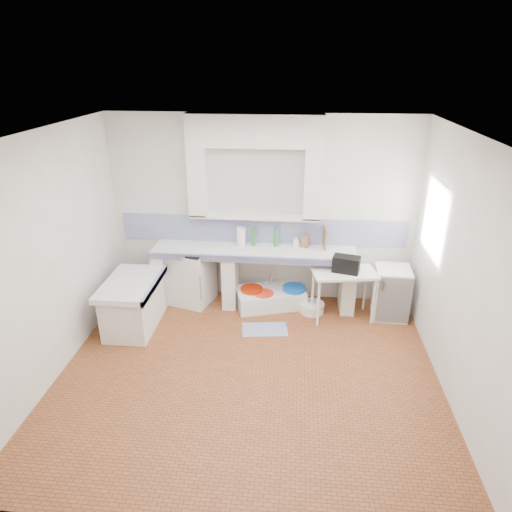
# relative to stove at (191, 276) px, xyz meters

# --- Properties ---
(floor) EXTENTS (4.50, 4.50, 0.00)m
(floor) POSITION_rel_stove_xyz_m (1.06, -1.69, -0.42)
(floor) COLOR brown
(floor) RESTS_ON ground
(ceiling) EXTENTS (4.50, 4.50, 0.00)m
(ceiling) POSITION_rel_stove_xyz_m (1.06, -1.69, 2.38)
(ceiling) COLOR white
(ceiling) RESTS_ON ground
(wall_back) EXTENTS (4.50, 0.00, 4.50)m
(wall_back) POSITION_rel_stove_xyz_m (1.06, 0.31, 0.98)
(wall_back) COLOR white
(wall_back) RESTS_ON ground
(wall_front) EXTENTS (4.50, 0.00, 4.50)m
(wall_front) POSITION_rel_stove_xyz_m (1.06, -3.69, 0.98)
(wall_front) COLOR white
(wall_front) RESTS_ON ground
(wall_left) EXTENTS (0.00, 4.50, 4.50)m
(wall_left) POSITION_rel_stove_xyz_m (-1.19, -1.69, 0.98)
(wall_left) COLOR white
(wall_left) RESTS_ON ground
(wall_right) EXTENTS (0.00, 4.50, 4.50)m
(wall_right) POSITION_rel_stove_xyz_m (3.31, -1.69, 0.98)
(wall_right) COLOR white
(wall_right) RESTS_ON ground
(alcove_mass) EXTENTS (1.90, 0.25, 0.45)m
(alcove_mass) POSITION_rel_stove_xyz_m (0.96, 0.18, 2.15)
(alcove_mass) COLOR white
(alcove_mass) RESTS_ON ground
(window_frame) EXTENTS (0.35, 0.86, 1.06)m
(window_frame) POSITION_rel_stove_xyz_m (3.49, -0.49, 1.18)
(window_frame) COLOR #332010
(window_frame) RESTS_ON ground
(lace_valance) EXTENTS (0.01, 0.84, 0.24)m
(lace_valance) POSITION_rel_stove_xyz_m (3.34, -0.49, 1.56)
(lace_valance) COLOR white
(lace_valance) RESTS_ON ground
(counter_slab) EXTENTS (3.00, 0.60, 0.08)m
(counter_slab) POSITION_rel_stove_xyz_m (0.96, 0.01, 0.44)
(counter_slab) COLOR white
(counter_slab) RESTS_ON ground
(counter_lip) EXTENTS (3.00, 0.04, 0.10)m
(counter_lip) POSITION_rel_stove_xyz_m (0.96, -0.27, 0.44)
(counter_lip) COLOR navy
(counter_lip) RESTS_ON ground
(counter_pier_left) EXTENTS (0.20, 0.55, 0.82)m
(counter_pier_left) POSITION_rel_stove_xyz_m (-0.44, 0.01, -0.01)
(counter_pier_left) COLOR white
(counter_pier_left) RESTS_ON ground
(counter_pier_mid) EXTENTS (0.20, 0.55, 0.82)m
(counter_pier_mid) POSITION_rel_stove_xyz_m (0.61, 0.01, -0.01)
(counter_pier_mid) COLOR white
(counter_pier_mid) RESTS_ON ground
(counter_pier_right) EXTENTS (0.20, 0.55, 0.82)m
(counter_pier_right) POSITION_rel_stove_xyz_m (2.36, 0.01, -0.01)
(counter_pier_right) COLOR white
(counter_pier_right) RESTS_ON ground
(peninsula_top) EXTENTS (0.70, 1.10, 0.08)m
(peninsula_top) POSITION_rel_stove_xyz_m (-0.64, -0.79, 0.24)
(peninsula_top) COLOR white
(peninsula_top) RESTS_ON ground
(peninsula_base) EXTENTS (0.60, 1.00, 0.62)m
(peninsula_base) POSITION_rel_stove_xyz_m (-0.64, -0.79, -0.11)
(peninsula_base) COLOR white
(peninsula_base) RESTS_ON ground
(peninsula_lip) EXTENTS (0.04, 1.10, 0.10)m
(peninsula_lip) POSITION_rel_stove_xyz_m (-0.31, -0.79, 0.24)
(peninsula_lip) COLOR navy
(peninsula_lip) RESTS_ON ground
(backsplash) EXTENTS (4.27, 0.03, 0.40)m
(backsplash) POSITION_rel_stove_xyz_m (1.06, 0.29, 0.68)
(backsplash) COLOR navy
(backsplash) RESTS_ON ground
(stove) EXTENTS (0.74, 0.73, 0.85)m
(stove) POSITION_rel_stove_xyz_m (0.00, 0.00, 0.00)
(stove) COLOR white
(stove) RESTS_ON ground
(sink) EXTENTS (1.12, 0.82, 0.24)m
(sink) POSITION_rel_stove_xyz_m (1.22, -0.04, -0.30)
(sink) COLOR white
(sink) RESTS_ON ground
(side_table) EXTENTS (0.96, 0.64, 0.04)m
(side_table) POSITION_rel_stove_xyz_m (2.27, -0.29, -0.06)
(side_table) COLOR white
(side_table) RESTS_ON ground
(fridge) EXTENTS (0.51, 0.51, 0.75)m
(fridge) POSITION_rel_stove_xyz_m (2.97, -0.17, -0.05)
(fridge) COLOR white
(fridge) RESTS_ON ground
(bucket_red) EXTENTS (0.39, 0.39, 0.31)m
(bucket_red) POSITION_rel_stove_xyz_m (0.94, -0.10, -0.27)
(bucket_red) COLOR #AC1F04
(bucket_red) RESTS_ON ground
(bucket_orange) EXTENTS (0.32, 0.32, 0.29)m
(bucket_orange) POSITION_rel_stove_xyz_m (1.13, -0.19, -0.28)
(bucket_orange) COLOR red
(bucket_orange) RESTS_ON ground
(bucket_blue) EXTENTS (0.41, 0.41, 0.32)m
(bucket_blue) POSITION_rel_stove_xyz_m (1.58, -0.02, -0.26)
(bucket_blue) COLOR blue
(bucket_blue) RESTS_ON ground
(basin_white) EXTENTS (0.45, 0.45, 0.14)m
(basin_white) POSITION_rel_stove_xyz_m (1.85, -0.18, -0.35)
(basin_white) COLOR white
(basin_white) RESTS_ON ground
(water_bottle_a) EXTENTS (0.10, 0.10, 0.28)m
(water_bottle_a) POSITION_rel_stove_xyz_m (1.09, 0.15, -0.28)
(water_bottle_a) COLOR silver
(water_bottle_a) RESTS_ON ground
(water_bottle_b) EXTENTS (0.09, 0.09, 0.29)m
(water_bottle_b) POSITION_rel_stove_xyz_m (1.20, 0.16, -0.28)
(water_bottle_b) COLOR silver
(water_bottle_b) RESTS_ON ground
(black_bag) EXTENTS (0.41, 0.29, 0.23)m
(black_bag) POSITION_rel_stove_xyz_m (2.29, -0.29, 0.43)
(black_bag) COLOR black
(black_bag) RESTS_ON side_table
(green_bottle_a) EXTENTS (0.07, 0.07, 0.28)m
(green_bottle_a) POSITION_rel_stove_xyz_m (0.96, 0.16, 0.62)
(green_bottle_a) COLOR #317434
(green_bottle_a) RESTS_ON counter_slab
(green_bottle_b) EXTENTS (0.08, 0.08, 0.29)m
(green_bottle_b) POSITION_rel_stove_xyz_m (1.28, 0.16, 0.62)
(green_bottle_b) COLOR #317434
(green_bottle_b) RESTS_ON counter_slab
(knife_block) EXTENTS (0.12, 0.10, 0.19)m
(knife_block) POSITION_rel_stove_xyz_m (1.71, 0.16, 0.57)
(knife_block) COLOR brown
(knife_block) RESTS_ON counter_slab
(cutting_board) EXTENTS (0.04, 0.23, 0.31)m
(cutting_board) POSITION_rel_stove_xyz_m (2.00, 0.16, 0.63)
(cutting_board) COLOR brown
(cutting_board) RESTS_ON counter_slab
(paper_towel) EXTENTS (0.14, 0.14, 0.28)m
(paper_towel) POSITION_rel_stove_xyz_m (0.76, 0.16, 0.61)
(paper_towel) COLOR white
(paper_towel) RESTS_ON counter_slab
(soap_bottle) EXTENTS (0.09, 0.09, 0.18)m
(soap_bottle) POSITION_rel_stove_xyz_m (1.58, 0.16, 0.56)
(soap_bottle) COLOR white
(soap_bottle) RESTS_ON counter_slab
(rug) EXTENTS (0.67, 0.43, 0.01)m
(rug) POSITION_rel_stove_xyz_m (1.19, -0.74, -0.42)
(rug) COLOR #30388D
(rug) RESTS_ON ground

